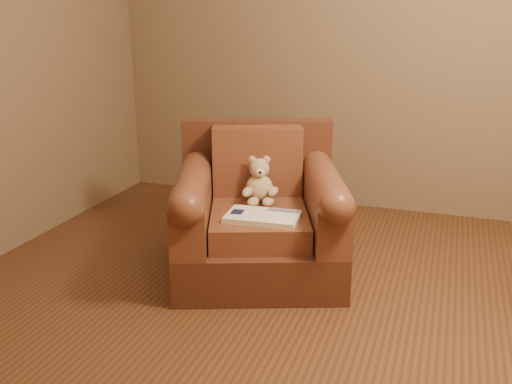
% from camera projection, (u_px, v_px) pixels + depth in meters
% --- Properties ---
extents(floor, '(4.00, 4.00, 0.00)m').
position_uv_depth(floor, '(295.00, 335.00, 2.71)').
color(floor, brown).
rests_on(floor, ground).
extents(armchair, '(1.17, 1.15, 0.83)m').
position_uv_depth(armchair, '(258.00, 218.00, 3.31)').
color(armchair, '#4F281A').
rests_on(armchair, floor).
extents(teddy_bear, '(0.20, 0.23, 0.28)m').
position_uv_depth(teddy_bear, '(260.00, 185.00, 3.32)').
color(teddy_bear, tan).
rests_on(teddy_bear, armchair).
extents(guidebook, '(0.41, 0.26, 0.03)m').
position_uv_depth(guidebook, '(262.00, 217.00, 3.07)').
color(guidebook, beige).
rests_on(guidebook, armchair).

